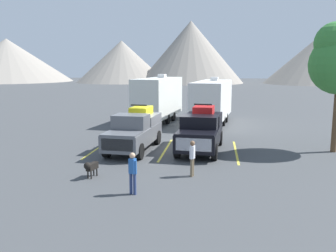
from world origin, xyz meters
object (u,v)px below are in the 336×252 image
pickup_truck_b (201,130)px  camper_trailer_a (158,97)px  pickup_truck_a (135,130)px  person_a (133,170)px  dog (90,167)px  camper_trailer_b (212,99)px  person_b (192,156)px

pickup_truck_b → camper_trailer_a: 10.78m
pickup_truck_a → person_a: (1.54, -7.10, -0.23)m
pickup_truck_a → camper_trailer_a: (-0.34, 10.29, 0.96)m
pickup_truck_b → dog: size_ratio=5.83×
camper_trailer_a → dog: camper_trailer_a is taller
camper_trailer_b → person_a: size_ratio=5.77×
person_b → dog: person_b is taller
pickup_truck_a → person_a: bearing=-77.8°
dog → pickup_truck_b: bearing=52.8°
pickup_truck_a → camper_trailer_a: 10.34m
person_b → dog: size_ratio=1.68×
pickup_truck_b → person_b: size_ratio=3.47×
camper_trailer_a → person_b: 15.45m
dog → pickup_truck_a: bearing=82.8°
camper_trailer_b → dog: 16.29m
camper_trailer_a → person_b: camper_trailer_a is taller
camper_trailer_a → person_b: size_ratio=5.62×
pickup_truck_b → camper_trailer_b: 9.74m
pickup_truck_a → person_b: 5.83m
pickup_truck_b → person_b: pickup_truck_b is taller
camper_trailer_b → person_a: 17.38m
person_a → person_b: person_a is taller
person_b → person_a: bearing=-129.1°
person_b → pickup_truck_b: bearing=88.4°
pickup_truck_b → person_a: pickup_truck_b is taller
camper_trailer_a → person_b: bearing=-75.3°
camper_trailer_a → person_b: (3.90, -14.91, -1.20)m
camper_trailer_b → person_a: camper_trailer_b is taller
person_a → person_b: size_ratio=1.01×
pickup_truck_b → person_a: 7.76m
pickup_truck_b → camper_trailer_b: camper_trailer_b is taller
camper_trailer_a → dog: (-0.35, -15.74, -1.60)m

